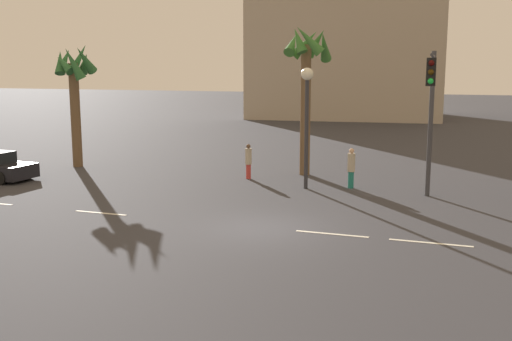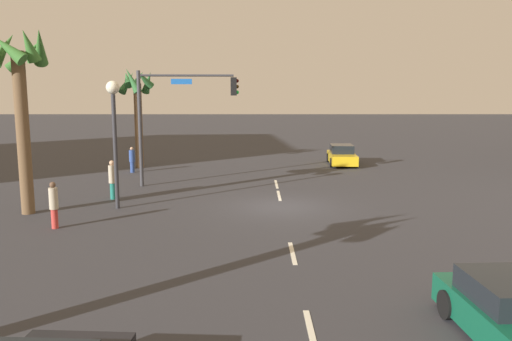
# 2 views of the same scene
# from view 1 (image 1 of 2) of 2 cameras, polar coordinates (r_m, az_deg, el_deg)

# --- Properties ---
(ground_plane) EXTENTS (220.00, 220.00, 0.00)m
(ground_plane) POSITION_cam_1_polar(r_m,az_deg,el_deg) (20.83, 0.78, -5.48)
(ground_plane) COLOR #333338
(lane_stripe_2) EXTENTS (2.20, 0.14, 0.01)m
(lane_stripe_2) POSITION_cam_1_polar(r_m,az_deg,el_deg) (23.65, -14.54, -3.93)
(lane_stripe_2) COLOR silver
(lane_stripe_2) RESTS_ON ground_plane
(lane_stripe_3) EXTENTS (2.46, 0.14, 0.01)m
(lane_stripe_3) POSITION_cam_1_polar(r_m,az_deg,el_deg) (20.23, 7.23, -6.01)
(lane_stripe_3) COLOR silver
(lane_stripe_3) RESTS_ON ground_plane
(lane_stripe_4) EXTENTS (2.58, 0.14, 0.01)m
(lane_stripe_4) POSITION_cam_1_polar(r_m,az_deg,el_deg) (19.87, 16.27, -6.63)
(lane_stripe_4) COLOR silver
(lane_stripe_4) RESTS_ON ground_plane
(traffic_signal) EXTENTS (0.44, 5.38, 6.16)m
(traffic_signal) POSITION_cam_1_polar(r_m,az_deg,el_deg) (24.65, 16.31, 6.41)
(traffic_signal) COLOR #38383D
(traffic_signal) RESTS_ON ground_plane
(streetlamp) EXTENTS (0.56, 0.56, 5.47)m
(streetlamp) POSITION_cam_1_polar(r_m,az_deg,el_deg) (27.11, 4.86, 6.38)
(streetlamp) COLOR #2D2D33
(streetlamp) RESTS_ON ground_plane
(pedestrian_0) EXTENTS (0.33, 0.33, 1.74)m
(pedestrian_0) POSITION_cam_1_polar(r_m,az_deg,el_deg) (29.72, -0.72, 0.97)
(pedestrian_0) COLOR #BF3833
(pedestrian_0) RESTS_ON ground_plane
(pedestrian_1) EXTENTS (0.47, 0.47, 1.85)m
(pedestrian_1) POSITION_cam_1_polar(r_m,az_deg,el_deg) (27.76, 9.04, 0.32)
(pedestrian_1) COLOR #1E7266
(pedestrian_1) RESTS_ON ground_plane
(palm_tree_0) EXTENTS (2.35, 2.65, 7.61)m
(palm_tree_0) POSITION_cam_1_polar(r_m,az_deg,el_deg) (30.66, 4.89, 9.60)
(palm_tree_0) COLOR brown
(palm_tree_0) RESTS_ON ground_plane
(palm_tree_1) EXTENTS (2.29, 2.64, 6.86)m
(palm_tree_1) POSITION_cam_1_polar(r_m,az_deg,el_deg) (34.58, -16.89, 8.24)
(palm_tree_1) COLOR brown
(palm_tree_1) RESTS_ON ground_plane
(building_1) EXTENTS (21.42, 15.92, 20.52)m
(building_1) POSITION_cam_1_polar(r_m,az_deg,el_deg) (68.74, 8.74, 13.67)
(building_1) COLOR #B2A38E
(building_1) RESTS_ON ground_plane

